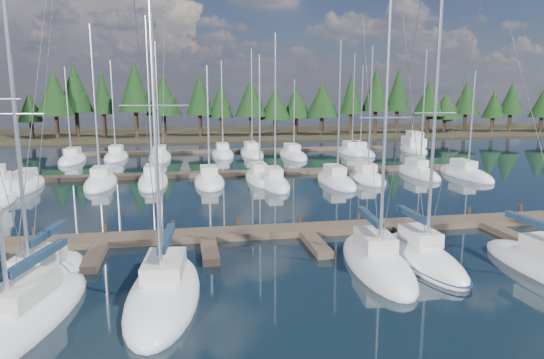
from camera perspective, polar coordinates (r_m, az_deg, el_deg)
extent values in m
plane|color=black|center=(42.00, -0.28, -1.68)|extent=(260.00, 260.00, 0.00)
cube|color=#2E2819|center=(101.06, -6.28, 5.47)|extent=(220.00, 30.00, 0.60)
cube|color=brown|center=(30.56, 3.68, -5.91)|extent=(44.00, 2.00, 0.40)
cube|color=brown|center=(27.27, -20.21, -8.57)|extent=(0.90, 4.00, 0.40)
cube|color=brown|center=(26.86, -7.37, -8.28)|extent=(0.90, 4.00, 0.40)
cube|color=brown|center=(27.78, 5.19, -7.60)|extent=(0.90, 4.00, 0.40)
cube|color=brown|center=(29.90, 16.42, -6.69)|extent=(0.90, 4.00, 0.40)
cube|color=brown|center=(32.99, 25.82, -5.72)|extent=(0.90, 4.00, 0.40)
cylinder|color=#2E2219|center=(31.83, -26.17, -5.85)|extent=(0.26, 0.26, 0.90)
cylinder|color=#2E2219|center=(30.96, -19.00, -5.77)|extent=(0.26, 0.26, 0.90)
cylinder|color=#2E2219|center=(30.60, -11.55, -5.60)|extent=(0.26, 0.26, 0.90)
cylinder|color=#2E2219|center=(30.75, -4.05, -5.33)|extent=(0.26, 0.26, 0.90)
cylinder|color=#2E2219|center=(31.42, 3.24, -4.98)|extent=(0.26, 0.26, 0.90)
cylinder|color=#2E2219|center=(32.57, 10.12, -4.57)|extent=(0.26, 0.26, 0.90)
cylinder|color=#2E2219|center=(34.15, 16.44, -4.14)|extent=(0.26, 0.26, 0.90)
cylinder|color=#2E2219|center=(36.11, 22.13, -3.71)|extent=(0.26, 0.26, 0.90)
cylinder|color=#2E2219|center=(38.39, 27.19, -3.30)|extent=(0.26, 0.26, 0.90)
cube|color=brown|center=(51.67, -2.23, 0.81)|extent=(50.00, 1.80, 0.40)
cube|color=brown|center=(71.32, -4.52, 3.41)|extent=(46.00, 1.80, 0.40)
ellipsoid|color=white|center=(21.05, -27.63, -14.98)|extent=(4.97, 10.07, 1.90)
cube|color=beige|center=(20.97, -27.20, -11.47)|extent=(2.17, 3.37, 0.70)
cylinder|color=silver|center=(21.66, -25.77, -8.56)|extent=(1.19, 4.17, 0.12)
cube|color=#16293D|center=(21.62, -25.80, -8.19)|extent=(1.36, 4.04, 0.30)
cylinder|color=#3F3F44|center=(21.03, -26.36, 6.32)|extent=(1.32, 5.03, 13.92)
ellipsoid|color=white|center=(24.30, -25.99, -11.45)|extent=(4.15, 9.10, 1.90)
cube|color=beige|center=(24.28, -25.77, -8.44)|extent=(1.94, 3.02, 0.70)
cylinder|color=silver|center=(22.40, -27.89, 5.26)|extent=(0.18, 0.18, 12.43)
cylinder|color=silver|center=(24.97, -24.89, -6.06)|extent=(0.78, 3.82, 0.12)
cube|color=#16293D|center=(24.93, -24.91, -5.73)|extent=(0.97, 3.69, 0.30)
cylinder|color=silver|center=(22.36, -28.02, 6.84)|extent=(2.40, 0.48, 0.07)
cylinder|color=#3F3F44|center=(24.49, -25.39, 5.44)|extent=(0.83, 4.61, 12.74)
ellipsoid|color=#0C193E|center=(24.28, -26.00, -11.29)|extent=(4.32, 9.47, 0.18)
ellipsoid|color=white|center=(21.69, -12.59, -13.24)|extent=(3.80, 9.42, 1.90)
cube|color=beige|center=(21.67, -12.56, -9.84)|extent=(1.90, 3.08, 0.70)
cylinder|color=silver|center=(19.51, -13.62, 6.54)|extent=(0.17, 0.17, 13.08)
cylinder|color=silver|center=(22.47, -12.28, -7.08)|extent=(0.49, 4.03, 0.12)
cube|color=#16293D|center=(22.43, -12.29, -6.72)|extent=(0.70, 3.87, 0.30)
cylinder|color=silver|center=(19.48, -13.70, 8.45)|extent=(2.67, 0.32, 0.07)
cylinder|color=#3F3F44|center=(17.57, -14.53, 5.62)|extent=(0.40, 3.96, 13.39)
cylinder|color=#3F3F44|center=(21.92, -12.68, 6.57)|extent=(0.48, 4.88, 13.39)
ellipsoid|color=white|center=(25.27, 12.21, -9.77)|extent=(3.52, 8.92, 1.90)
cube|color=beige|center=(25.28, 12.02, -6.89)|extent=(1.76, 2.91, 0.70)
cylinder|color=silver|center=(23.42, 13.16, 5.66)|extent=(0.17, 0.17, 11.87)
cylinder|color=silver|center=(26.04, 11.41, -4.64)|extent=(0.46, 3.83, 0.12)
cube|color=#16293D|center=(26.00, 11.42, -4.32)|extent=(0.68, 3.67, 0.30)
cylinder|color=silver|center=(23.38, 13.22, 7.11)|extent=(2.47, 0.29, 0.07)
cylinder|color=#3F3F44|center=(21.67, 14.69, 4.84)|extent=(0.37, 3.76, 12.18)
cylinder|color=#3F3F44|center=(25.63, 11.53, 5.76)|extent=(0.45, 4.63, 12.18)
ellipsoid|color=white|center=(26.54, 17.28, -9.02)|extent=(2.52, 7.74, 1.90)
cube|color=beige|center=(26.51, 17.02, -6.31)|extent=(1.37, 2.48, 0.70)
cylinder|color=silver|center=(24.84, 18.56, 6.01)|extent=(0.16, 0.16, 12.19)
cylinder|color=silver|center=(27.10, 16.19, -4.26)|extent=(0.16, 3.40, 0.12)
cube|color=#16293D|center=(27.06, 16.21, -3.95)|extent=(0.39, 3.24, 0.30)
cylinder|color=silver|center=(24.81, 18.64, 7.42)|extent=(2.19, 0.10, 0.07)
cylinder|color=#3F3F44|center=(23.42, 20.53, 5.30)|extent=(0.07, 3.35, 12.50)
cylinder|color=#3F3F44|center=(26.64, 16.37, 6.06)|extent=(0.08, 4.12, 12.50)
ellipsoid|color=#0C193E|center=(26.52, 17.29, -8.88)|extent=(2.63, 8.05, 0.18)
cylinder|color=silver|center=(27.64, 28.77, -4.87)|extent=(0.41, 4.49, 0.12)
cube|color=#16293D|center=(27.60, 28.80, -4.56)|extent=(0.63, 4.30, 0.30)
cylinder|color=#3F3F44|center=(27.27, 28.89, 4.03)|extent=(0.38, 5.43, 11.31)
ellipsoid|color=white|center=(49.57, -27.07, -0.79)|extent=(2.60, 8.67, 1.90)
cube|color=beige|center=(49.79, -27.04, 0.66)|extent=(1.43, 2.77, 0.70)
cylinder|color=silver|center=(48.46, -27.82, 6.44)|extent=(0.16, 0.16, 10.91)
ellipsoid|color=white|center=(48.46, -19.49, -0.48)|extent=(2.77, 8.48, 1.90)
cube|color=beige|center=(48.67, -19.50, 1.00)|extent=(1.52, 2.71, 0.70)
cylinder|color=silver|center=(47.28, -20.13, 8.58)|extent=(0.16, 0.16, 13.62)
ellipsoid|color=white|center=(47.97, -13.80, -0.29)|extent=(2.76, 9.70, 1.90)
cube|color=beige|center=(48.25, -13.83, 1.22)|extent=(1.52, 3.10, 0.70)
cylinder|color=silver|center=(46.72, -14.27, 9.39)|extent=(0.16, 0.16, 14.46)
ellipsoid|color=white|center=(46.61, -7.38, -0.38)|extent=(2.82, 7.85, 1.90)
cube|color=beige|center=(46.79, -7.44, 1.15)|extent=(1.55, 2.51, 0.70)
cylinder|color=silver|center=(45.50, -7.53, 6.84)|extent=(0.16, 0.16, 10.08)
ellipsoid|color=white|center=(48.25, -1.51, 0.07)|extent=(2.52, 8.73, 1.90)
cube|color=beige|center=(48.47, -1.60, 1.56)|extent=(1.38, 2.79, 0.70)
cylinder|color=silver|center=(47.09, -1.47, 7.72)|extent=(0.16, 0.16, 11.19)
ellipsoid|color=white|center=(45.43, 0.28, -0.57)|extent=(2.46, 8.23, 1.90)
cube|color=beige|center=(45.61, 0.18, 1.01)|extent=(1.35, 2.63, 0.70)
cylinder|color=silver|center=(44.22, 0.38, 8.59)|extent=(0.16, 0.16, 12.80)
ellipsoid|color=white|center=(46.94, 7.53, -0.31)|extent=(2.69, 8.92, 1.90)
cube|color=beige|center=(47.15, 7.40, 1.23)|extent=(1.48, 2.85, 0.70)
cylinder|color=silver|center=(45.75, 7.91, 8.25)|extent=(0.16, 0.16, 12.31)
ellipsoid|color=white|center=(49.08, 11.06, 0.05)|extent=(2.81, 7.25, 1.90)
cube|color=beige|center=(49.21, 10.96, 1.50)|extent=(1.55, 2.32, 0.70)
cylinder|color=silver|center=(48.01, 11.51, 8.04)|extent=(0.16, 0.16, 11.99)
ellipsoid|color=white|center=(53.39, 16.80, 0.63)|extent=(2.43, 8.52, 1.90)
cube|color=beige|center=(53.59, 16.66, 1.97)|extent=(1.34, 2.73, 0.70)
cylinder|color=silver|center=(52.35, 17.40, 7.89)|extent=(0.16, 0.16, 11.88)
ellipsoid|color=white|center=(54.32, 21.79, 0.48)|extent=(2.60, 9.22, 1.90)
cube|color=beige|center=(54.53, 21.62, 1.81)|extent=(1.43, 2.95, 0.70)
cylinder|color=silver|center=(53.32, 22.46, 6.49)|extent=(0.16, 0.16, 9.78)
ellipsoid|color=white|center=(66.10, -22.43, 2.07)|extent=(2.89, 8.84, 1.90)
cube|color=beige|center=(66.38, -22.42, 3.15)|extent=(1.59, 2.83, 0.70)
cylinder|color=silver|center=(65.15, -22.88, 7.40)|extent=(0.16, 0.16, 10.66)
ellipsoid|color=white|center=(67.07, -17.84, 2.47)|extent=(2.92, 8.79, 1.90)
cube|color=beige|center=(67.36, -17.85, 3.53)|extent=(1.61, 2.81, 0.70)
cylinder|color=silver|center=(66.11, -18.21, 8.13)|extent=(0.16, 0.16, 11.60)
ellipsoid|color=white|center=(65.30, -13.05, 2.50)|extent=(2.89, 10.11, 1.90)
cube|color=beige|center=(65.65, -13.07, 3.59)|extent=(1.59, 3.23, 0.70)
cylinder|color=silver|center=(64.23, -13.35, 9.33)|extent=(0.16, 0.16, 13.87)
ellipsoid|color=white|center=(67.14, -5.82, 2.92)|extent=(2.88, 8.98, 1.90)
cube|color=beige|center=(67.44, -5.87, 3.98)|extent=(1.58, 2.87, 0.70)
cylinder|color=silver|center=(66.17, -5.89, 8.65)|extent=(0.16, 0.16, 11.73)
ellipsoid|color=white|center=(68.07, -2.41, 3.07)|extent=(2.90, 11.11, 1.90)
cube|color=beige|center=(68.48, -2.48, 4.12)|extent=(1.59, 3.55, 0.70)
cylinder|color=silver|center=(66.99, -2.39, 9.45)|extent=(0.16, 0.16, 13.45)
ellipsoid|color=white|center=(65.86, 2.48, 2.82)|extent=(2.99, 10.72, 1.90)
cube|color=beige|center=(66.23, 2.38, 3.91)|extent=(1.64, 3.43, 0.70)
cylinder|color=silver|center=(64.85, 2.62, 7.58)|extent=(0.16, 0.16, 9.30)
ellipsoid|color=white|center=(70.31, 9.27, 3.17)|extent=(2.99, 8.22, 1.90)
cube|color=beige|center=(70.56, 9.19, 4.18)|extent=(1.64, 2.63, 0.70)
cylinder|color=silver|center=(69.41, 9.57, 9.15)|extent=(0.16, 0.16, 12.97)
ellipsoid|color=white|center=(70.49, 10.20, 3.16)|extent=(2.75, 10.18, 1.90)
cube|color=beige|center=(70.83, 10.08, 4.18)|extent=(1.51, 3.26, 0.70)
cylinder|color=silver|center=(69.52, 10.51, 8.42)|extent=(0.16, 0.16, 11.27)
ellipsoid|color=white|center=(75.65, 16.26, 3.35)|extent=(4.89, 9.98, 1.91)
cube|color=white|center=(75.52, 16.31, 4.32)|extent=(3.32, 5.60, 1.27)
cube|color=beige|center=(74.96, 16.45, 5.08)|extent=(2.34, 3.61, 0.96)
cylinder|color=silver|center=(76.29, 16.18, 5.66)|extent=(0.09, 0.09, 1.70)
cylinder|color=black|center=(97.85, -26.41, 5.29)|extent=(0.70, 0.70, 2.77)
cone|color=black|center=(97.66, -26.60, 7.67)|extent=(4.36, 4.36, 5.39)
ellipsoid|color=black|center=(97.56, -26.26, 6.97)|extent=(2.62, 2.62, 2.62)
cylinder|color=black|center=(93.44, -23.96, 5.67)|extent=(0.70, 0.70, 4.00)
cone|color=black|center=(93.24, -24.23, 9.27)|extent=(6.29, 6.29, 7.77)
ellipsoid|color=black|center=(93.14, -23.85, 8.20)|extent=(3.78, 3.78, 3.78)
cylinder|color=black|center=(95.88, -21.93, 6.05)|extent=(0.70, 0.70, 4.47)
cone|color=black|center=(95.70, -22.19, 9.98)|extent=(6.01, 6.01, 8.69)
ellipsoid|color=black|center=(95.61, -21.82, 8.81)|extent=(3.60, 3.60, 3.60)
cylinder|color=black|center=(94.22, -19.10, 6.06)|extent=(0.70, 0.70, 4.12)
cone|color=black|center=(94.03, -19.32, 9.74)|extent=(3.75, 3.75, 8.01)
ellipsoid|color=black|center=(93.97, -18.95, 8.65)|extent=(2.25, 2.25, 2.25)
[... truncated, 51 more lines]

